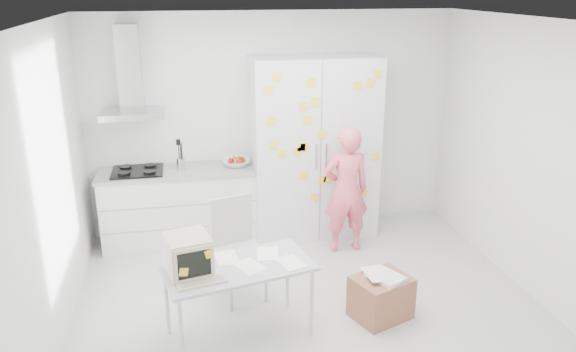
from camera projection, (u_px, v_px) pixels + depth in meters
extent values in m
cube|color=silver|center=(308.00, 305.00, 5.54)|extent=(4.50, 4.00, 0.02)
cube|color=white|center=(273.00, 123.00, 6.95)|extent=(4.50, 0.02, 2.70)
cube|color=white|center=(48.00, 192.00, 4.68)|extent=(0.02, 4.00, 2.70)
cube|color=white|center=(533.00, 160.00, 5.51)|extent=(0.02, 4.00, 2.70)
cube|color=white|center=(312.00, 21.00, 4.65)|extent=(4.50, 4.00, 0.02)
cube|color=white|center=(180.00, 207.00, 6.75)|extent=(1.80, 0.60, 0.88)
cube|color=gray|center=(179.00, 206.00, 6.42)|extent=(1.76, 0.01, 0.01)
cube|color=gray|center=(181.00, 228.00, 6.51)|extent=(1.76, 0.01, 0.01)
cube|color=#9E9E99|center=(177.00, 171.00, 6.60)|extent=(1.84, 0.63, 0.04)
cube|color=black|center=(138.00, 172.00, 6.51)|extent=(0.58, 0.50, 0.03)
cylinder|color=black|center=(124.00, 173.00, 6.36)|extent=(0.14, 0.14, 0.02)
cylinder|color=black|center=(149.00, 172.00, 6.41)|extent=(0.14, 0.14, 0.02)
cylinder|color=black|center=(126.00, 167.00, 6.59)|extent=(0.14, 0.14, 0.02)
cylinder|color=black|center=(150.00, 165.00, 6.64)|extent=(0.14, 0.14, 0.02)
cylinder|color=silver|center=(181.00, 164.00, 6.58)|extent=(0.10, 0.10, 0.14)
cylinder|color=black|center=(179.00, 155.00, 6.55)|extent=(0.01, 0.01, 0.30)
cylinder|color=black|center=(182.00, 156.00, 6.54)|extent=(0.01, 0.01, 0.30)
cylinder|color=black|center=(181.00, 155.00, 6.57)|extent=(0.01, 0.01, 0.30)
cube|color=black|center=(178.00, 142.00, 6.50)|extent=(0.05, 0.01, 0.07)
imported|color=white|center=(236.00, 163.00, 6.71)|extent=(0.31, 0.31, 0.08)
sphere|color=#B2140F|center=(231.00, 161.00, 6.71)|extent=(0.08, 0.08, 0.08)
sphere|color=#B2140F|center=(239.00, 162.00, 6.66)|extent=(0.08, 0.08, 0.08)
sphere|color=#B2140F|center=(242.00, 160.00, 6.75)|extent=(0.08, 0.08, 0.08)
cylinder|color=yellow|center=(234.00, 157.00, 6.70)|extent=(0.09, 0.17, 0.10)
cylinder|color=yellow|center=(236.00, 157.00, 6.70)|extent=(0.04, 0.17, 0.10)
cylinder|color=yellow|center=(238.00, 157.00, 6.71)|extent=(0.08, 0.17, 0.10)
cube|color=silver|center=(133.00, 114.00, 6.33)|extent=(0.70, 0.48, 0.07)
cube|color=silver|center=(129.00, 68.00, 6.28)|extent=(0.26, 0.24, 0.95)
cube|color=silver|center=(314.00, 148.00, 6.81)|extent=(1.50, 0.65, 2.20)
cube|color=slate|center=(321.00, 156.00, 6.51)|extent=(0.01, 0.01, 2.16)
cube|color=silver|center=(316.00, 156.00, 6.49)|extent=(0.02, 0.02, 0.30)
cube|color=silver|center=(326.00, 156.00, 6.51)|extent=(0.02, 0.02, 0.30)
cube|color=yellow|center=(358.00, 85.00, 6.32)|extent=(0.10, 0.00, 0.10)
cube|color=yellow|center=(370.00, 83.00, 6.34)|extent=(0.12, 0.00, 0.12)
cube|color=yellow|center=(375.00, 156.00, 6.64)|extent=(0.12, 0.00, 0.12)
cube|color=yellow|center=(301.00, 148.00, 6.43)|extent=(0.10, 0.00, 0.10)
cube|color=yellow|center=(322.00, 134.00, 6.42)|extent=(0.12, 0.00, 0.12)
cube|color=yellow|center=(351.00, 174.00, 6.65)|extent=(0.12, 0.00, 0.12)
cube|color=yellow|center=(304.00, 176.00, 6.55)|extent=(0.10, 0.00, 0.10)
cube|color=yellow|center=(311.00, 83.00, 6.20)|extent=(0.12, 0.00, 0.12)
cube|color=yellow|center=(328.00, 179.00, 6.62)|extent=(0.12, 0.00, 0.12)
cube|color=yellow|center=(355.00, 146.00, 6.55)|extent=(0.12, 0.00, 0.12)
cube|color=yellow|center=(344.00, 167.00, 6.61)|extent=(0.10, 0.00, 0.10)
cube|color=yellow|center=(304.00, 107.00, 6.27)|extent=(0.12, 0.00, 0.12)
cube|color=yellow|center=(282.00, 154.00, 6.41)|extent=(0.10, 0.00, 0.10)
cube|color=yellow|center=(274.00, 145.00, 6.35)|extent=(0.10, 0.00, 0.10)
cube|color=yellow|center=(268.00, 90.00, 6.14)|extent=(0.11, 0.00, 0.11)
cube|color=yellow|center=(314.00, 197.00, 6.66)|extent=(0.10, 0.00, 0.10)
cube|color=yellow|center=(304.00, 147.00, 6.43)|extent=(0.11, 0.00, 0.11)
cube|color=yellow|center=(363.00, 193.00, 6.77)|extent=(0.11, 0.00, 0.11)
cube|color=yellow|center=(378.00, 74.00, 6.32)|extent=(0.10, 0.00, 0.10)
cube|color=yellow|center=(307.00, 121.00, 6.34)|extent=(0.10, 0.00, 0.10)
cube|color=yellow|center=(297.00, 152.00, 6.43)|extent=(0.11, 0.00, 0.11)
cube|color=yellow|center=(334.00, 201.00, 6.73)|extent=(0.10, 0.00, 0.10)
cube|color=yellow|center=(277.00, 77.00, 6.11)|extent=(0.10, 0.00, 0.10)
cube|color=yellow|center=(271.00, 121.00, 6.26)|extent=(0.12, 0.00, 0.12)
cube|color=yellow|center=(345.00, 181.00, 6.67)|extent=(0.11, 0.00, 0.11)
cube|color=yellow|center=(315.00, 102.00, 6.28)|extent=(0.11, 0.00, 0.11)
cube|color=yellow|center=(343.00, 139.00, 6.49)|extent=(0.11, 0.00, 0.11)
cube|color=yellow|center=(322.00, 180.00, 6.61)|extent=(0.11, 0.00, 0.11)
imported|color=#FB6172|center=(346.00, 190.00, 6.44)|extent=(0.55, 0.37, 1.49)
cube|color=#B0B7BB|center=(238.00, 267.00, 4.84)|extent=(1.39, 0.91, 0.03)
cylinder|color=silver|center=(181.00, 334.00, 4.50)|extent=(0.04, 0.04, 0.66)
cylinder|color=silver|center=(312.00, 303.00, 4.95)|extent=(0.04, 0.04, 0.66)
cylinder|color=silver|center=(167.00, 302.00, 4.96)|extent=(0.04, 0.04, 0.66)
cylinder|color=silver|center=(287.00, 275.00, 5.41)|extent=(0.04, 0.04, 0.66)
cube|color=beige|center=(188.00, 254.00, 4.69)|extent=(0.42, 0.43, 0.33)
cube|color=beige|center=(194.00, 264.00, 4.52)|extent=(0.32, 0.09, 0.29)
cube|color=black|center=(194.00, 265.00, 4.52)|extent=(0.27, 0.07, 0.23)
cube|color=yellow|center=(184.00, 272.00, 4.49)|extent=(0.08, 0.02, 0.08)
cube|color=yellow|center=(209.00, 254.00, 4.54)|extent=(0.09, 0.02, 0.09)
cube|color=beige|center=(202.00, 282.00, 4.55)|extent=(0.42, 0.22, 0.02)
cube|color=gray|center=(202.00, 281.00, 4.55)|extent=(0.38, 0.18, 0.01)
cube|color=white|center=(250.00, 266.00, 4.83)|extent=(0.29, 0.33, 0.00)
cube|color=white|center=(268.00, 253.00, 5.05)|extent=(0.22, 0.29, 0.00)
cube|color=white|center=(291.00, 263.00, 4.89)|extent=(0.27, 0.32, 0.00)
cube|color=white|center=(226.00, 258.00, 4.98)|extent=(0.21, 0.28, 0.00)
cube|color=#B9B8B6|center=(240.00, 253.00, 5.50)|extent=(0.57, 0.57, 0.04)
cube|color=#B9B8B6|center=(231.00, 220.00, 5.58)|extent=(0.43, 0.16, 0.50)
cylinder|color=#B4B5B9|center=(231.00, 289.00, 5.34)|extent=(0.04, 0.04, 0.47)
cylinder|color=#B4B5B9|center=(266.00, 280.00, 5.51)|extent=(0.04, 0.04, 0.47)
cylinder|color=#B4B5B9|center=(217.00, 273.00, 5.65)|extent=(0.04, 0.04, 0.47)
cylinder|color=#B4B5B9|center=(251.00, 264.00, 5.82)|extent=(0.04, 0.04, 0.47)
cube|color=#965D41|center=(381.00, 297.00, 5.27)|extent=(0.62, 0.57, 0.41)
cube|color=white|center=(385.00, 277.00, 5.19)|extent=(0.37, 0.40, 0.04)
cube|color=white|center=(377.00, 274.00, 5.20)|extent=(0.24, 0.32, 0.00)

